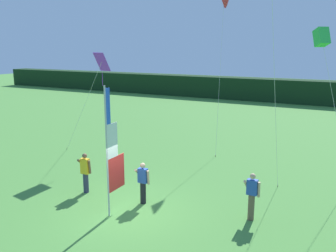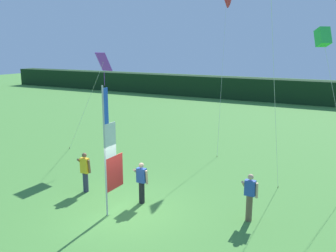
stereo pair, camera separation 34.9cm
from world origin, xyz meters
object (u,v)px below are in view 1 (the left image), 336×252
(banner_flag, at_px, (112,154))
(kite_green_box_1, at_px, (322,38))
(kite_purple_diamond_0, at_px, (101,65))
(person_near_banner, at_px, (252,195))
(person_mid_field, at_px, (143,182))
(person_far_left, at_px, (85,172))

(banner_flag, bearing_deg, kite_green_box_1, 46.91)
(banner_flag, xyz_separation_m, kite_purple_diamond_0, (-4.60, 5.51, 2.72))
(banner_flag, xyz_separation_m, person_near_banner, (4.55, 1.74, -1.32))
(person_near_banner, height_order, kite_purple_diamond_0, kite_purple_diamond_0)
(banner_flag, relative_size, kite_purple_diamond_0, 0.83)
(person_mid_field, xyz_separation_m, kite_purple_diamond_0, (-5.13, 4.32, 4.08))
(banner_flag, height_order, kite_purple_diamond_0, kite_purple_diamond_0)
(kite_purple_diamond_0, bearing_deg, banner_flag, -50.11)
(person_near_banner, relative_size, kite_purple_diamond_0, 0.30)
(person_mid_field, bearing_deg, kite_purple_diamond_0, 139.84)
(person_far_left, distance_m, kite_purple_diamond_0, 6.55)
(person_far_left, relative_size, kite_purple_diamond_0, 0.30)
(person_mid_field, bearing_deg, person_far_left, -176.17)
(person_near_banner, height_order, person_mid_field, person_near_banner)
(person_far_left, relative_size, kite_green_box_1, 0.25)
(person_near_banner, bearing_deg, banner_flag, -159.12)
(person_mid_field, relative_size, kite_green_box_1, 0.24)
(banner_flag, relative_size, person_mid_field, 2.87)
(kite_green_box_1, bearing_deg, person_far_left, -146.43)
(kite_green_box_1, bearing_deg, banner_flag, -133.09)
(person_near_banner, distance_m, person_mid_field, 4.07)
(kite_purple_diamond_0, height_order, kite_green_box_1, kite_green_box_1)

